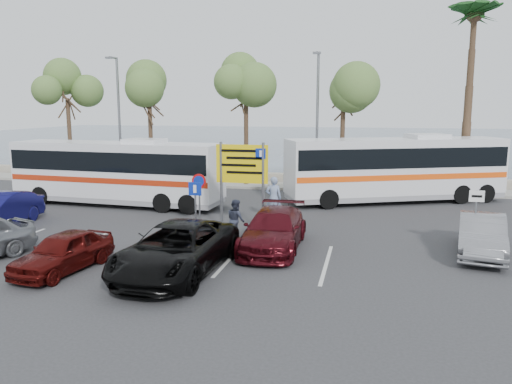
% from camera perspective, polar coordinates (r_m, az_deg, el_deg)
% --- Properties ---
extents(ground, '(120.00, 120.00, 0.00)m').
position_cam_1_polar(ground, '(18.48, -7.10, -6.18)').
color(ground, '#2E2E31').
rests_on(ground, ground).
extents(kerb_strip, '(44.00, 2.40, 0.15)m').
position_cam_1_polar(kerb_strip, '(31.68, 1.52, 0.74)').
color(kerb_strip, gray).
rests_on(kerb_strip, ground).
extents(seawall, '(48.00, 0.80, 0.60)m').
position_cam_1_polar(seawall, '(33.59, 2.19, 1.64)').
color(seawall, gray).
rests_on(seawall, ground).
extents(sea, '(140.00, 140.00, 0.00)m').
position_cam_1_polar(sea, '(77.09, 8.29, 5.93)').
color(sea, '#38465B').
rests_on(sea, ground).
extents(tree_far_left, '(3.20, 3.20, 7.60)m').
position_cam_1_polar(tree_far_left, '(36.72, -20.83, 11.15)').
color(tree_far_left, '#382619').
rests_on(tree_far_left, kerb_strip).
extents(tree_left, '(3.20, 3.20, 7.20)m').
position_cam_1_polar(tree_left, '(33.79, -12.12, 11.18)').
color(tree_left, '#382619').
rests_on(tree_left, kerb_strip).
extents(tree_mid, '(3.20, 3.20, 8.00)m').
position_cam_1_polar(tree_mid, '(31.66, -1.15, 12.68)').
color(tree_mid, '#382619').
rests_on(tree_mid, kerb_strip).
extents(tree_right, '(3.20, 3.20, 7.40)m').
position_cam_1_polar(tree_right, '(30.74, 10.00, 11.71)').
color(tree_right, '#382619').
rests_on(tree_right, kerb_strip).
extents(palm_tree, '(4.80, 4.80, 11.20)m').
position_cam_1_polar(palm_tree, '(31.52, 23.68, 17.78)').
color(palm_tree, '#382619').
rests_on(palm_tree, kerb_strip).
extents(street_lamp_left, '(0.45, 1.15, 8.01)m').
position_cam_1_polar(street_lamp_left, '(34.24, -15.45, 8.67)').
color(street_lamp_left, slate).
rests_on(street_lamp_left, kerb_strip).
extents(street_lamp_right, '(0.45, 1.15, 8.01)m').
position_cam_1_polar(street_lamp_right, '(30.37, 7.01, 8.85)').
color(street_lamp_right, slate).
rests_on(street_lamp_right, kerb_strip).
extents(direction_sign, '(2.20, 0.12, 3.60)m').
position_cam_1_polar(direction_sign, '(20.70, -1.61, 2.48)').
color(direction_sign, slate).
rests_on(direction_sign, ground).
extents(sign_no_stop, '(0.60, 0.08, 2.35)m').
position_cam_1_polar(sign_no_stop, '(20.52, -6.51, -0.05)').
color(sign_no_stop, slate).
rests_on(sign_no_stop, ground).
extents(sign_parking, '(0.50, 0.07, 2.25)m').
position_cam_1_polar(sign_parking, '(18.93, -6.95, -1.22)').
color(sign_parking, slate).
rests_on(sign_parking, ground).
extents(sign_taxi, '(0.50, 0.07, 2.20)m').
position_cam_1_polar(sign_taxi, '(18.90, 23.79, -2.16)').
color(sign_taxi, slate).
rests_on(sign_taxi, ground).
extents(lane_markings, '(12.02, 4.20, 0.01)m').
position_cam_1_polar(lane_markings, '(18.01, -11.62, -6.73)').
color(lane_markings, silver).
rests_on(lane_markings, ground).
extents(coach_bus_left, '(11.20, 3.07, 3.45)m').
position_cam_1_polar(coach_bus_left, '(26.62, -15.62, 1.96)').
color(coach_bus_left, silver).
rests_on(coach_bus_left, ground).
extents(coach_bus_right, '(11.60, 6.92, 3.61)m').
position_cam_1_polar(coach_bus_right, '(27.43, 15.61, 2.34)').
color(coach_bus_right, silver).
rests_on(coach_bus_right, ground).
extents(car_maroon, '(2.05, 4.89, 1.41)m').
position_cam_1_polar(car_maroon, '(17.86, 2.03, -4.34)').
color(car_maroon, '#490C13').
rests_on(car_maroon, ground).
extents(car_red, '(1.95, 3.80, 1.24)m').
position_cam_1_polar(car_red, '(16.64, -21.17, -6.37)').
color(car_red, '#4C0D0A').
rests_on(car_red, ground).
extents(suv_black, '(2.81, 5.61, 1.53)m').
position_cam_1_polar(suv_black, '(15.49, -9.07, -6.44)').
color(suv_black, black).
rests_on(suv_black, ground).
extents(car_silver_b, '(2.15, 4.40, 1.39)m').
position_cam_1_polar(car_silver_b, '(18.81, 24.40, -4.53)').
color(car_silver_b, gray).
rests_on(car_silver_b, ground).
extents(pedestrian_near, '(0.78, 0.58, 1.96)m').
position_cam_1_polar(pedestrian_near, '(22.45, 2.02, -0.70)').
color(pedestrian_near, '#7F91B9').
rests_on(pedestrian_near, ground).
extents(pedestrian_far, '(0.96, 0.98, 1.59)m').
position_cam_1_polar(pedestrian_far, '(19.02, -2.31, -3.19)').
color(pedestrian_far, '#2D3244').
rests_on(pedestrian_far, ground).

